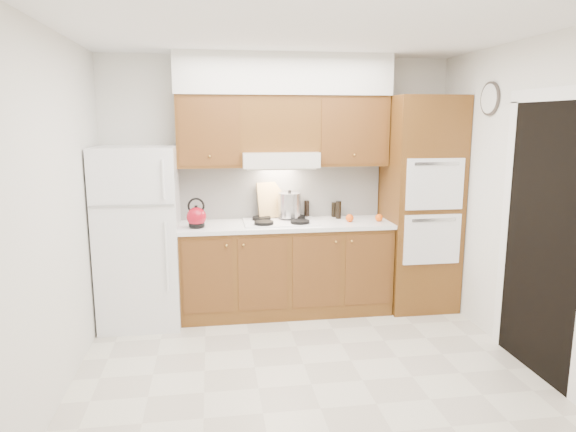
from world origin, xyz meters
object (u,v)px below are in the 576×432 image
Objects in this scene: fridge at (140,236)px; stock_pot at (290,205)px; oven_cabinet at (420,204)px; kettle at (196,217)px.

stock_pot is at bearing 7.45° from fridge.
fridge is at bearing -179.30° from oven_cabinet.
fridge is at bearing -172.55° from stock_pot.
fridge is 1.52m from stock_pot.
kettle is (-2.30, -0.09, -0.05)m from oven_cabinet.
oven_cabinet is (2.85, 0.03, 0.24)m from fridge.
fridge is 0.78× the size of oven_cabinet.
fridge is 7.03× the size of stock_pot.
stock_pot is (0.94, 0.25, 0.05)m from kettle.
oven_cabinet is at bearing 0.70° from fridge.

